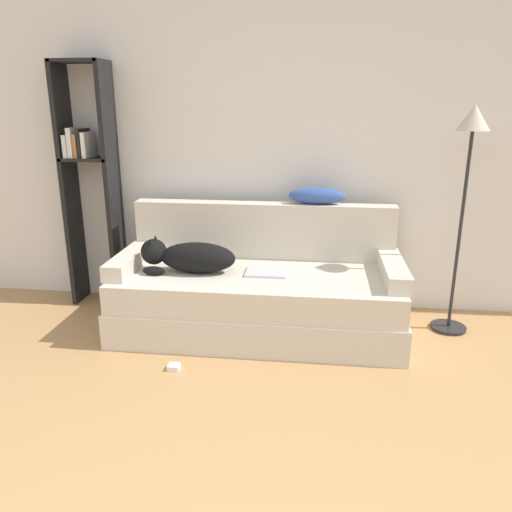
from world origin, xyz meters
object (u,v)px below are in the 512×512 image
(throw_pillow, at_px, (317,196))
(floor_lamp, at_px, (468,164))
(laptop, at_px, (266,272))
(couch, at_px, (258,302))
(dog, at_px, (188,256))
(bookshelf, at_px, (89,175))
(power_adapter, at_px, (174,367))

(throw_pillow, height_order, floor_lamp, floor_lamp)
(laptop, bearing_deg, floor_lamp, 8.14)
(couch, xyz_separation_m, throw_pillow, (0.39, 0.39, 0.71))
(dog, bearing_deg, throw_pillow, 26.58)
(throw_pillow, xyz_separation_m, floor_lamp, (1.00, -0.19, 0.27))
(throw_pillow, bearing_deg, bookshelf, 178.79)
(dog, height_order, throw_pillow, throw_pillow)
(throw_pillow, bearing_deg, couch, -135.35)
(dog, relative_size, floor_lamp, 0.43)
(dog, distance_m, bookshelf, 1.13)
(couch, distance_m, dog, 0.60)
(laptop, distance_m, power_adapter, 0.91)
(couch, xyz_separation_m, laptop, (0.06, -0.01, 0.24))
(couch, height_order, laptop, laptop)
(floor_lamp, bearing_deg, throw_pillow, 169.11)
(bookshelf, bearing_deg, floor_lamp, -4.72)
(couch, xyz_separation_m, bookshelf, (-1.39, 0.43, 0.83))
(power_adapter, bearing_deg, throw_pillow, 50.07)
(laptop, xyz_separation_m, floor_lamp, (1.33, 0.21, 0.75))
(floor_lamp, bearing_deg, laptop, -171.05)
(dog, relative_size, throw_pillow, 1.62)
(dog, height_order, bookshelf, bookshelf)
(dog, xyz_separation_m, bookshelf, (-0.90, 0.48, 0.49))
(bookshelf, relative_size, floor_lamp, 1.20)
(bookshelf, xyz_separation_m, power_adapter, (0.93, -1.05, -1.04))
(floor_lamp, xyz_separation_m, power_adapter, (-1.84, -0.82, -1.19))
(bookshelf, bearing_deg, dog, -27.95)
(floor_lamp, bearing_deg, couch, -171.90)
(couch, bearing_deg, bookshelf, 162.88)
(laptop, distance_m, bookshelf, 1.63)
(couch, relative_size, laptop, 6.96)
(dog, height_order, floor_lamp, floor_lamp)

